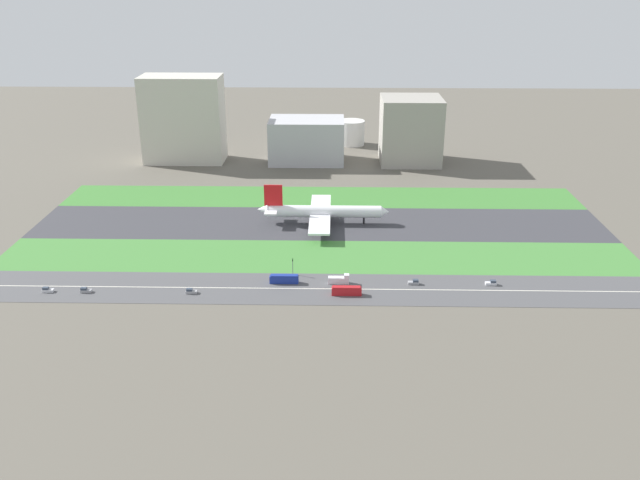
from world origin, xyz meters
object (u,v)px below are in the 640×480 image
object	(u,v)px
car_4	(86,290)
fuel_tank_centre	(351,133)
car_3	(491,283)
traffic_light	(293,265)
truck_0	(339,280)
bus_1	(284,279)
car_2	(47,290)
car_0	(414,282)
hangar_building	(307,140)
terminal_building	(183,119)
bus_0	(347,291)
office_tower	(410,130)
car_1	(191,291)
airliner	(321,212)
fuel_tank_west	(303,136)

from	to	relation	value
car_4	fuel_tank_centre	size ratio (longest dim) A/B	0.24
car_3	traffic_light	xyz separation A→B (m)	(-80.14, 7.99, 3.37)
truck_0	bus_1	world-z (taller)	truck_0
car_2	car_0	bearing A→B (deg)	-176.04
truck_0	hangar_building	distance (m)	183.53
fuel_tank_centre	truck_0	bearing A→B (deg)	-92.44
car_2	truck_0	world-z (taller)	truck_0
car_4	terminal_building	bearing A→B (deg)	-90.02
bus_0	car_4	bearing A→B (deg)	0.00
fuel_tank_centre	bus_0	bearing A→B (deg)	-91.68
bus_0	office_tower	world-z (taller)	office_tower
truck_0	office_tower	xyz separation A→B (m)	(46.32, 182.00, 19.17)
terminal_building	car_1	bearing A→B (deg)	-77.83
traffic_light	terminal_building	xyz separation A→B (m)	(-80.14, 174.01, 23.09)
traffic_light	hangar_building	size ratio (longest dim) A/B	0.15
car_1	bus_1	xyz separation A→B (m)	(35.73, 10.00, 0.90)
airliner	car_2	world-z (taller)	airliner
truck_0	fuel_tank_centre	bearing A→B (deg)	87.56
car_0	fuel_tank_west	distance (m)	233.54
car_2	bus_1	bearing A→B (deg)	-173.81
car_3	bus_0	bearing A→B (deg)	-170.25
bus_0	truck_0	distance (m)	10.38
car_2	office_tower	xyz separation A→B (m)	(160.76, 192.00, 19.92)
car_4	car_1	bearing A→B (deg)	-180.00
fuel_tank_west	fuel_tank_centre	bearing A→B (deg)	0.00
terminal_building	hangar_building	bearing A→B (deg)	0.00
airliner	bus_0	distance (m)	78.97
car_1	bus_1	world-z (taller)	bus_1
bus_1	car_2	bearing A→B (deg)	-173.81
bus_0	truck_0	world-z (taller)	truck_0
car_4	car_3	bearing A→B (deg)	-176.43
car_0	truck_0	size ratio (longest dim) A/B	0.52
hangar_building	bus_0	bearing A→B (deg)	-83.16
car_1	fuel_tank_west	world-z (taller)	fuel_tank_west
car_3	bus_1	world-z (taller)	bus_1
car_0	fuel_tank_west	bearing A→B (deg)	103.53
fuel_tank_centre	car_2	bearing A→B (deg)	-117.64
terminal_building	office_tower	xyz separation A→B (m)	(145.65, 0.00, -6.54)
bus_0	terminal_building	xyz separation A→B (m)	(-102.09, 192.00, 25.57)
car_0	car_4	world-z (taller)	same
car_3	truck_0	size ratio (longest dim) A/B	0.52
bus_0	bus_1	world-z (taller)	same
airliner	car_4	distance (m)	119.67
car_2	traffic_light	xyz separation A→B (m)	(95.24, 17.99, 3.37)
airliner	car_0	size ratio (longest dim) A/B	14.77
terminal_building	car_3	bearing A→B (deg)	-48.63
car_2	car_1	xyz separation A→B (m)	(56.50, 0.00, 0.00)
car_3	fuel_tank_west	world-z (taller)	fuel_tank_west
airliner	car_3	size ratio (longest dim) A/B	14.77
car_1	hangar_building	bearing A→B (deg)	-101.10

